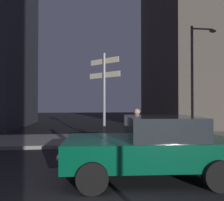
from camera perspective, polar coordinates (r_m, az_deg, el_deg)
sidewalk_kerb at (r=10.50m, az=-5.98°, el=-10.19°), size 40.00×3.23×0.14m
signpost at (r=9.59m, az=-2.05°, el=3.19°), size 1.25×1.25×3.86m
car_far_trailing at (r=5.49m, az=9.95°, el=-11.50°), size 4.07×2.28×1.47m
cyclist at (r=7.52m, az=6.18°, el=-8.72°), size 1.82×0.33×1.61m
building_right_block at (r=21.49m, az=27.16°, el=21.50°), size 11.58×8.86×19.82m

